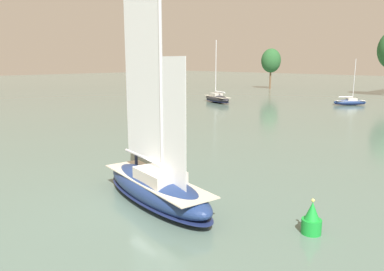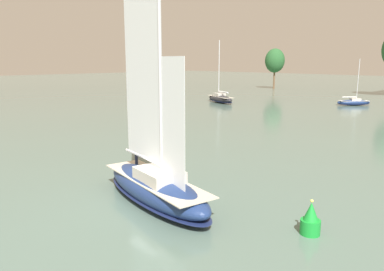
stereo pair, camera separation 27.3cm
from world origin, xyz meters
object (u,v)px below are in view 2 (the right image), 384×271
Objects in this scene: tree_shore_right at (275,61)px; sailboat_main at (155,184)px; sailboat_moored_far_slip at (220,98)px; channel_buoy at (311,220)px; sailboat_moored_mid_channel at (354,102)px.

sailboat_main is (44.54, -80.42, -6.90)m from tree_shore_right.
sailboat_moored_far_slip is 56.54m from channel_buoy.
sailboat_moored_far_slip reaches higher than channel_buoy.
channel_buoy is (52.89, -77.82, -7.31)m from tree_shore_right.
channel_buoy is at bearing -69.61° from sailboat_moored_mid_channel.
sailboat_moored_far_slip is (12.65, -38.10, -7.19)m from tree_shore_right.
tree_shore_right is at bearing 124.20° from channel_buoy.
sailboat_main is 8.02× the size of channel_buoy.
sailboat_moored_far_slip reaches higher than sailboat_moored_mid_channel.
sailboat_main is 1.66× the size of sailboat_moored_mid_channel.
tree_shore_right is 92.19m from sailboat_main.
tree_shore_right is 94.38m from channel_buoy.
sailboat_main reaches higher than tree_shore_right.
sailboat_main is at bearing -53.00° from sailboat_moored_far_slip.
sailboat_moored_far_slip reaches higher than tree_shore_right.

